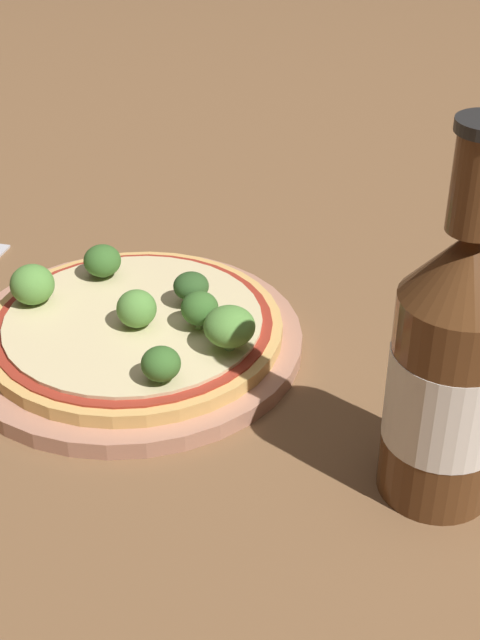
# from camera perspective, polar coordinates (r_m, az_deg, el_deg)

# --- Properties ---
(ground_plane) EXTENTS (3.00, 3.00, 0.00)m
(ground_plane) POSITION_cam_1_polar(r_m,az_deg,el_deg) (0.66, -7.59, -1.40)
(ground_plane) COLOR brown
(plate) EXTENTS (0.25, 0.25, 0.01)m
(plate) POSITION_cam_1_polar(r_m,az_deg,el_deg) (0.65, -6.76, -1.17)
(plate) COLOR tan
(plate) RESTS_ON ground_plane
(pizza) EXTENTS (0.21, 0.21, 0.01)m
(pizza) POSITION_cam_1_polar(r_m,az_deg,el_deg) (0.64, -6.82, -0.39)
(pizza) COLOR tan
(pizza) RESTS_ON plate
(broccoli_floret_0) EXTENTS (0.03, 0.03, 0.03)m
(broccoli_floret_0) POSITION_cam_1_polar(r_m,az_deg,el_deg) (0.66, -13.15, 2.22)
(broccoli_floret_0) COLOR #7A9E5B
(broccoli_floret_0) RESTS_ON pizza
(broccoli_floret_1) EXTENTS (0.03, 0.03, 0.02)m
(broccoli_floret_1) POSITION_cam_1_polar(r_m,az_deg,el_deg) (0.57, -5.08, -2.82)
(broccoli_floret_1) COLOR #7A9E5B
(broccoli_floret_1) RESTS_ON pizza
(broccoli_floret_2) EXTENTS (0.03, 0.03, 0.03)m
(broccoli_floret_2) POSITION_cam_1_polar(r_m,az_deg,el_deg) (0.62, -2.60, 0.73)
(broccoli_floret_2) COLOR #7A9E5B
(broccoli_floret_2) RESTS_ON pizza
(broccoli_floret_3) EXTENTS (0.03, 0.03, 0.03)m
(broccoli_floret_3) POSITION_cam_1_polar(r_m,az_deg,el_deg) (0.59, -0.68, -0.43)
(broccoli_floret_3) COLOR #7A9E5B
(broccoli_floret_3) RESTS_ON pizza
(broccoli_floret_4) EXTENTS (0.03, 0.03, 0.03)m
(broccoli_floret_4) POSITION_cam_1_polar(r_m,az_deg,el_deg) (0.64, -3.15, 2.15)
(broccoli_floret_4) COLOR #7A9E5B
(broccoli_floret_4) RESTS_ON pizza
(broccoli_floret_5) EXTENTS (0.03, 0.03, 0.03)m
(broccoli_floret_5) POSITION_cam_1_polar(r_m,az_deg,el_deg) (0.69, -8.81, 3.76)
(broccoli_floret_5) COLOR #7A9E5B
(broccoli_floret_5) RESTS_ON pizza
(broccoli_floret_6) EXTENTS (0.03, 0.03, 0.03)m
(broccoli_floret_6) POSITION_cam_1_polar(r_m,az_deg,el_deg) (0.62, -6.64, 0.72)
(broccoli_floret_6) COLOR #7A9E5B
(broccoli_floret_6) RESTS_ON pizza
(beer_bottle) EXTENTS (0.07, 0.07, 0.23)m
(beer_bottle) POSITION_cam_1_polar(r_m,az_deg,el_deg) (0.50, 13.36, -3.03)
(beer_bottle) COLOR #563319
(beer_bottle) RESTS_ON ground_plane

